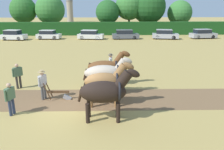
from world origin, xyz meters
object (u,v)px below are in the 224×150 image
object	(u,v)px
parked_car_center_left	(90,35)
parked_car_right	(203,34)
tree_center_left	(50,10)
parked_car_center_right	(165,34)
parked_car_far_left	(14,35)
farmer_beside_team	(111,63)
tree_center	(108,12)
tree_left	(23,10)
draft_horse_trail_left	(106,73)
farmer_onlooker_left	(10,97)
farmer_at_plow	(43,82)
draft_horse_lead_left	(106,91)
tree_far_right	(180,13)
parked_car_center	(125,35)
tree_right	(149,7)
draft_horse_trail_right	(106,67)
plow	(60,94)
draft_horse_lead_right	(106,81)
farmer_onlooker_right	(18,74)
parked_car_left	(49,35)
tree_center_right	(129,6)

from	to	relation	value
parked_car_center_left	parked_car_right	xyz separation A→B (m)	(19.03, 0.07, 0.03)
tree_center_left	parked_car_center_right	world-z (taller)	tree_center_left
parked_car_far_left	parked_car_center_left	bearing A→B (deg)	10.81
tree_center_left	farmer_beside_team	distance (m)	32.79
tree_center	tree_center_left	bearing A→B (deg)	177.20
tree_left	tree_center_left	world-z (taller)	tree_center_left
tree_left	farmer_beside_team	distance (m)	35.48
draft_horse_trail_left	farmer_onlooker_left	distance (m)	5.18
tree_center	draft_horse_trail_left	xyz separation A→B (m)	(-1.10, -33.88, -2.86)
farmer_at_plow	draft_horse_lead_left	bearing A→B (deg)	-11.22
tree_center_left	farmer_at_plow	xyz separation A→B (m)	(7.03, -35.07, -3.66)
tree_far_right	parked_car_center	bearing A→B (deg)	-139.06
draft_horse_lead_left	parked_car_center_left	size ratio (longest dim) A/B	0.63
tree_right	draft_horse_trail_right	xyz separation A→B (m)	(-9.59, -33.19, -3.94)
parked_car_far_left	parked_car_center_right	xyz separation A→B (m)	(24.70, 0.01, -0.01)
plow	farmer_at_plow	bearing A→B (deg)	175.94
tree_center_left	parked_car_center	size ratio (longest dim) A/B	1.71
tree_center	plow	xyz separation A→B (m)	(-3.66, -34.59, -3.85)
draft_horse_lead_right	parked_car_center_left	xyz separation A→B (m)	(-2.01, 25.97, -0.60)
tree_left	farmer_onlooker_right	world-z (taller)	tree_left
tree_right	draft_horse_trail_right	bearing A→B (deg)	-106.11
parked_car_center_left	farmer_onlooker_right	bearing A→B (deg)	-88.04
parked_car_far_left	draft_horse_trail_left	bearing A→B (deg)	-49.91
tree_center	draft_horse_trail_right	distance (m)	32.44
draft_horse_trail_right	parked_car_center_left	world-z (taller)	draft_horse_trail_right
parked_car_far_left	parked_car_center_right	size ratio (longest dim) A/B	0.89
tree_far_right	tree_center	bearing A→B (deg)	-173.79
draft_horse_lead_left	parked_car_center	distance (m)	27.81
tree_left	farmer_onlooker_right	size ratio (longest dim) A/B	4.53
tree_left	tree_right	world-z (taller)	tree_right
farmer_at_plow	parked_car_left	xyz separation A→B (m)	(-5.48, 25.42, -0.27)
draft_horse_trail_left	plow	distance (m)	2.84
tree_center	draft_horse_lead_left	bearing A→B (deg)	-91.83
tree_center_right	plow	size ratio (longest dim) A/B	5.58
draft_horse_lead_left	parked_car_right	xyz separation A→B (m)	(17.06, 27.61, -0.62)
tree_center_left	draft_horse_trail_right	world-z (taller)	tree_center_left
parked_car_center	parked_car_right	size ratio (longest dim) A/B	0.99
parked_car_far_left	parked_car_right	world-z (taller)	parked_car_far_left
tree_center	farmer_onlooker_right	distance (m)	33.48
parked_car_center_left	parked_car_right	bearing A→B (deg)	10.68
draft_horse_lead_left	plow	world-z (taller)	draft_horse_lead_left
farmer_onlooker_right	parked_car_right	distance (m)	32.35
draft_horse_trail_right	parked_car_left	size ratio (longest dim) A/B	0.73
draft_horse_trail_right	parked_car_right	xyz separation A→B (m)	(16.92, 22.88, -0.51)
draft_horse_lead_right	draft_horse_lead_left	bearing A→B (deg)	-89.99
tree_center_right	plow	world-z (taller)	tree_center_right
draft_horse_lead_right	parked_car_far_left	distance (m)	29.37
draft_horse_lead_left	farmer_at_plow	distance (m)	4.27
farmer_beside_team	farmer_onlooker_left	world-z (taller)	farmer_beside_team
parked_car_center	parked_car_center_left	bearing A→B (deg)	179.15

